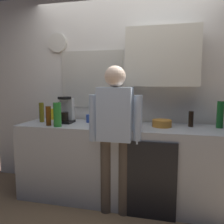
% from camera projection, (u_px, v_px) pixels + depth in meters
% --- Properties ---
extents(ground_plane, '(8.00, 8.00, 0.00)m').
position_uv_depth(ground_plane, '(115.00, 212.00, 2.52)').
color(ground_plane, '#8C6D4C').
extents(kitchen_counter, '(2.46, 0.64, 0.92)m').
position_uv_depth(kitchen_counter, '(120.00, 163.00, 2.75)').
color(kitchen_counter, '#B2B7BC').
rests_on(kitchen_counter, ground_plane).
extents(dishwasher_panel, '(0.56, 0.02, 0.83)m').
position_uv_depth(dishwasher_panel, '(149.00, 181.00, 2.35)').
color(dishwasher_panel, black).
rests_on(dishwasher_panel, ground_plane).
extents(back_wall_assembly, '(4.06, 0.42, 2.60)m').
position_uv_depth(back_wall_assembly, '(131.00, 87.00, 3.00)').
color(back_wall_assembly, white).
rests_on(back_wall_assembly, ground_plane).
extents(coffee_maker, '(0.20, 0.20, 0.33)m').
position_uv_depth(coffee_maker, '(66.00, 111.00, 2.88)').
color(coffee_maker, black).
rests_on(coffee_maker, kitchen_counter).
extents(bottle_clear_soda, '(0.09, 0.09, 0.28)m').
position_uv_depth(bottle_clear_soda, '(57.00, 115.00, 2.61)').
color(bottle_clear_soda, '#2D8C33').
rests_on(bottle_clear_soda, kitchen_counter).
extents(bottle_olive_oil, '(0.06, 0.06, 0.25)m').
position_uv_depth(bottle_olive_oil, '(42.00, 112.00, 2.92)').
color(bottle_olive_oil, olive).
rests_on(bottle_olive_oil, kitchen_counter).
extents(bottle_green_wine, '(0.07, 0.07, 0.30)m').
position_uv_depth(bottle_green_wine, '(220.00, 115.00, 2.53)').
color(bottle_green_wine, '#195923').
rests_on(bottle_green_wine, kitchen_counter).
extents(bottle_red_vinegar, '(0.06, 0.06, 0.22)m').
position_uv_depth(bottle_red_vinegar, '(109.00, 114.00, 2.84)').
color(bottle_red_vinegar, maroon).
rests_on(bottle_red_vinegar, kitchen_counter).
extents(bottle_amber_beer, '(0.06, 0.06, 0.23)m').
position_uv_depth(bottle_amber_beer, '(48.00, 116.00, 2.68)').
color(bottle_amber_beer, brown).
rests_on(bottle_amber_beer, kitchen_counter).
extents(bottle_dark_sauce, '(0.06, 0.06, 0.18)m').
position_uv_depth(bottle_dark_sauce, '(191.00, 119.00, 2.61)').
color(bottle_dark_sauce, black).
rests_on(bottle_dark_sauce, kitchen_counter).
extents(cup_blue_mug, '(0.08, 0.08, 0.10)m').
position_uv_depth(cup_blue_mug, '(89.00, 118.00, 2.90)').
color(cup_blue_mug, '#3351B2').
rests_on(cup_blue_mug, kitchen_counter).
extents(cup_terracotta_mug, '(0.08, 0.08, 0.09)m').
position_uv_depth(cup_terracotta_mug, '(138.00, 124.00, 2.55)').
color(cup_terracotta_mug, '#B26647').
rests_on(cup_terracotta_mug, kitchen_counter).
extents(cup_yellow_cup, '(0.07, 0.07, 0.09)m').
position_uv_depth(cup_yellow_cup, '(100.00, 123.00, 2.63)').
color(cup_yellow_cup, yellow).
rests_on(cup_yellow_cup, kitchen_counter).
extents(mixing_bowl, '(0.22, 0.22, 0.08)m').
position_uv_depth(mixing_bowl, '(162.00, 123.00, 2.61)').
color(mixing_bowl, orange).
rests_on(mixing_bowl, kitchen_counter).
extents(dish_soap, '(0.06, 0.06, 0.18)m').
position_uv_depth(dish_soap, '(52.00, 114.00, 3.13)').
color(dish_soap, yellow).
rests_on(dish_soap, kitchen_counter).
extents(person_at_sink, '(0.57, 0.22, 1.60)m').
position_uv_depth(person_at_sink, '(115.00, 128.00, 2.40)').
color(person_at_sink, brown).
rests_on(person_at_sink, ground_plane).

